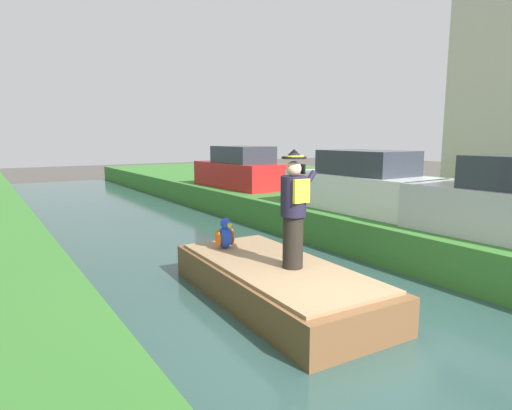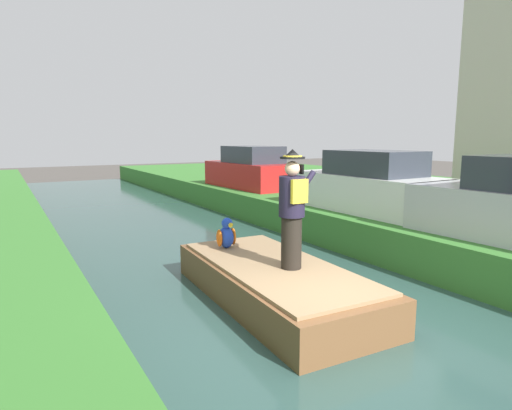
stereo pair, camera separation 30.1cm
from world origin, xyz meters
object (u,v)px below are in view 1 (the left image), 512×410
at_px(parrot_plush, 225,235).
at_px(person_pirate, 294,209).
at_px(boat, 275,282).
at_px(parked_car_red, 241,170).
at_px(parked_car_white, 361,185).

bearing_deg(parrot_plush, person_pirate, -79.01).
relative_size(person_pirate, parrot_plush, 3.25).
bearing_deg(boat, parrot_plush, 98.67).
bearing_deg(person_pirate, parked_car_red, 47.54).
height_order(person_pirate, parrot_plush, person_pirate).
relative_size(parrot_plush, parked_car_white, 0.14).
bearing_deg(parked_car_red, person_pirate, -115.99).
height_order(boat, person_pirate, person_pirate).
height_order(parked_car_white, parked_car_red, same).
bearing_deg(person_pirate, boat, 93.89).
relative_size(boat, parrot_plush, 7.51).
height_order(person_pirate, parked_car_white, person_pirate).
bearing_deg(parrot_plush, parked_car_white, 10.82).
height_order(parrot_plush, parked_car_white, parked_car_white).
distance_m(parked_car_white, parked_car_red, 5.93).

